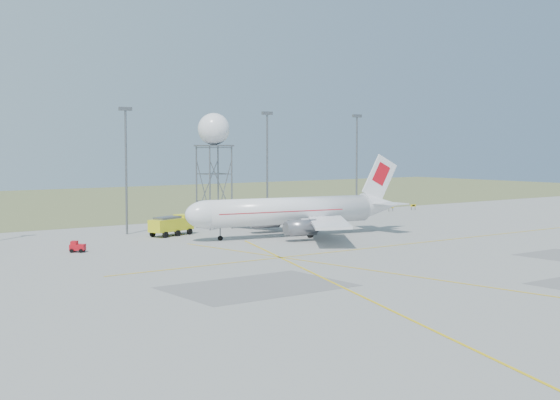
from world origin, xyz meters
TOP-DOWN VIEW (x-y plane):
  - ground at (0.00, 0.00)m, footprint 400.00×400.00m
  - grass_strip at (0.00, 140.00)m, footprint 400.00×120.00m
  - mast_b at (-10.00, 66.00)m, footprint 2.20×0.50m
  - mast_c at (18.00, 66.00)m, footprint 2.20×0.50m
  - mast_d at (40.00, 66.00)m, footprint 2.20×0.50m
  - taxi_sign_near at (55.60, 72.00)m, footprint 1.60×0.17m
  - taxi_sign_far at (62.60, 72.00)m, footprint 1.60×0.17m
  - airliner_main at (9.77, 47.72)m, footprint 37.77×36.31m
  - radar_tower at (6.13, 65.24)m, footprint 5.50×5.50m
  - fire_truck at (-4.97, 60.07)m, footprint 8.38×5.12m
  - baggage_tug at (-24.72, 50.50)m, footprint 2.38×2.35m

SIDE VIEW (x-z plane):
  - ground at x=0.00m, z-range 0.00..0.00m
  - grass_strip at x=0.00m, z-range 0.00..0.03m
  - baggage_tug at x=-24.72m, z-range -0.18..1.34m
  - taxi_sign_near at x=55.60m, z-range 0.29..1.49m
  - taxi_sign_far at x=62.60m, z-range 0.29..1.49m
  - fire_truck at x=-4.97m, z-range -0.06..3.12m
  - airliner_main at x=9.77m, z-range -2.49..10.39m
  - radar_tower at x=6.13m, z-range 1.22..21.14m
  - mast_b at x=-10.00m, z-range 1.82..22.32m
  - mast_c at x=18.00m, z-range 1.82..22.32m
  - mast_d at x=40.00m, z-range 1.82..22.32m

